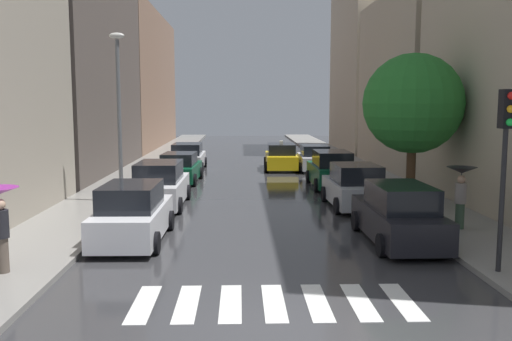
# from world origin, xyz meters

# --- Properties ---
(ground_plane) EXTENTS (28.00, 72.00, 0.04)m
(ground_plane) POSITION_xyz_m (0.00, 24.00, -0.02)
(ground_plane) COLOR #333336
(sidewalk_left) EXTENTS (3.00, 72.00, 0.15)m
(sidewalk_left) POSITION_xyz_m (-6.50, 24.00, 0.07)
(sidewalk_left) COLOR gray
(sidewalk_left) RESTS_ON ground
(sidewalk_right) EXTENTS (3.00, 72.00, 0.15)m
(sidewalk_right) POSITION_xyz_m (6.50, 24.00, 0.07)
(sidewalk_right) COLOR gray
(sidewalk_right) RESTS_ON ground
(crosswalk_stripes) EXTENTS (5.85, 2.20, 0.01)m
(crosswalk_stripes) POSITION_xyz_m (0.00, 1.35, 0.01)
(crosswalk_stripes) COLOR silver
(crosswalk_stripes) RESTS_ON ground
(building_left_mid) EXTENTS (6.00, 15.91, 18.59)m
(building_left_mid) POSITION_xyz_m (-11.00, 23.26, 9.30)
(building_left_mid) COLOR #564C47
(building_left_mid) RESTS_ON ground
(building_left_far) EXTENTS (6.00, 21.67, 12.29)m
(building_left_far) POSITION_xyz_m (-11.00, 42.25, 6.14)
(building_left_far) COLOR #8C6B56
(building_left_far) RESTS_ON ground
(building_right_mid) EXTENTS (6.00, 12.76, 10.65)m
(building_right_mid) POSITION_xyz_m (11.00, 24.24, 5.32)
(building_right_mid) COLOR #B2A38C
(building_right_mid) RESTS_ON ground
(building_right_far) EXTENTS (6.00, 12.15, 20.58)m
(building_right_far) POSITION_xyz_m (11.00, 37.56, 10.29)
(building_right_far) COLOR #B2A38C
(building_right_far) RESTS_ON ground
(parked_car_left_nearest) EXTENTS (2.04, 4.46, 1.78)m
(parked_car_left_nearest) POSITION_xyz_m (-3.90, 6.53, 0.82)
(parked_car_left_nearest) COLOR silver
(parked_car_left_nearest) RESTS_ON ground
(parked_car_left_second) EXTENTS (2.11, 4.72, 1.82)m
(parked_car_left_second) POSITION_xyz_m (-3.90, 12.14, 0.85)
(parked_car_left_second) COLOR silver
(parked_car_left_second) RESTS_ON ground
(parked_car_left_third) EXTENTS (2.20, 4.28, 1.57)m
(parked_car_left_third) POSITION_xyz_m (-3.84, 18.88, 0.74)
(parked_car_left_third) COLOR #0C4C2D
(parked_car_left_third) RESTS_ON ground
(parked_car_left_fourth) EXTENTS (2.15, 4.66, 1.66)m
(parked_car_left_fourth) POSITION_xyz_m (-3.94, 24.32, 0.78)
(parked_car_left_fourth) COLOR silver
(parked_car_left_fourth) RESTS_ON ground
(parked_car_right_nearest) EXTENTS (2.03, 4.72, 1.78)m
(parked_car_right_nearest) POSITION_xyz_m (4.00, 6.19, 0.83)
(parked_car_right_nearest) COLOR black
(parked_car_right_nearest) RESTS_ON ground
(parked_car_right_second) EXTENTS (2.22, 4.11, 1.74)m
(parked_car_right_second) POSITION_xyz_m (3.86, 11.74, 0.81)
(parked_car_right_second) COLOR #B2B7BF
(parked_car_right_second) RESTS_ON ground
(parked_car_right_third) EXTENTS (2.09, 4.60, 1.80)m
(parked_car_right_third) POSITION_xyz_m (3.81, 17.09, 0.84)
(parked_car_right_third) COLOR #0C4C2D
(parked_car_right_third) RESTS_ON ground
(parked_car_right_fourth) EXTENTS (2.08, 4.07, 1.58)m
(parked_car_right_fourth) POSITION_xyz_m (3.87, 23.75, 0.74)
(parked_car_right_fourth) COLOR silver
(parked_car_right_fourth) RESTS_ON ground
(taxi_midroad) EXTENTS (2.15, 4.53, 1.81)m
(taxi_midroad) POSITION_xyz_m (1.87, 24.37, 0.76)
(taxi_midroad) COLOR yellow
(taxi_midroad) RESTS_ON ground
(pedestrian_near_tree) EXTENTS (0.36, 0.36, 1.77)m
(pedestrian_near_tree) POSITION_xyz_m (-6.30, 3.12, 1.08)
(pedestrian_near_tree) COLOR brown
(pedestrian_near_tree) RESTS_ON sidewalk_left
(pedestrian_by_kerb) EXTENTS (0.94, 0.94, 1.98)m
(pedestrian_by_kerb) POSITION_xyz_m (6.30, 7.33, 1.56)
(pedestrian_by_kerb) COLOR #38513D
(pedestrian_by_kerb) RESTS_ON sidewalk_right
(street_tree_right) EXTENTS (3.93, 3.93, 5.93)m
(street_tree_right) POSITION_xyz_m (6.12, 11.88, 4.10)
(street_tree_right) COLOR #513823
(street_tree_right) RESTS_ON sidewalk_right
(traffic_light_right_corner) EXTENTS (0.30, 0.42, 4.30)m
(traffic_light_right_corner) POSITION_xyz_m (5.45, 2.85, 3.29)
(traffic_light_right_corner) COLOR black
(traffic_light_right_corner) RESTS_ON sidewalk_right
(lamp_post_left) EXTENTS (0.60, 0.28, 6.75)m
(lamp_post_left) POSITION_xyz_m (-5.55, 12.66, 4.05)
(lamp_post_left) COLOR #595B60
(lamp_post_left) RESTS_ON sidewalk_left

